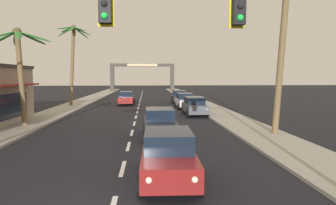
# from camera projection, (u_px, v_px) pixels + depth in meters

# --- Properties ---
(sidewalk_right) EXTENTS (3.20, 110.00, 0.14)m
(sidewalk_right) POSITION_uv_depth(u_px,v_px,m) (220.00, 114.00, 27.89)
(sidewalk_right) COLOR #9E998E
(sidewalk_right) RESTS_ON ground
(sidewalk_left) EXTENTS (3.20, 110.00, 0.14)m
(sidewalk_left) POSITION_uv_depth(u_px,v_px,m) (49.00, 115.00, 26.77)
(sidewalk_left) COLOR #9E998E
(sidewalk_left) RESTS_ON ground
(lane_markings) EXTENTS (4.28, 86.66, 0.01)m
(lane_markings) POSITION_uv_depth(u_px,v_px,m) (141.00, 116.00, 27.05)
(lane_markings) COLOR silver
(lane_markings) RESTS_ON ground
(traffic_signal_mast) EXTENTS (10.59, 0.41, 6.76)m
(traffic_signal_mast) POSITION_uv_depth(u_px,v_px,m) (242.00, 29.00, 7.83)
(traffic_signal_mast) COLOR #2D2D33
(traffic_signal_mast) RESTS_ON ground
(sedan_lead_at_stop_bar) EXTENTS (2.04, 4.49, 1.68)m
(sedan_lead_at_stop_bar) POSITION_uv_depth(u_px,v_px,m) (168.00, 155.00, 10.22)
(sedan_lead_at_stop_bar) COLOR maroon
(sedan_lead_at_stop_bar) RESTS_ON ground
(sedan_third_in_queue) EXTENTS (1.95, 4.45, 1.68)m
(sedan_third_in_queue) POSITION_uv_depth(u_px,v_px,m) (160.00, 123.00, 17.33)
(sedan_third_in_queue) COLOR black
(sedan_third_in_queue) RESTS_ON ground
(sedan_oncoming_far) EXTENTS (1.97, 4.46, 1.68)m
(sedan_oncoming_far) POSITION_uv_depth(u_px,v_px,m) (126.00, 98.00, 37.05)
(sedan_oncoming_far) COLOR maroon
(sedan_oncoming_far) RESTS_ON ground
(sedan_parked_nearest_kerb) EXTENTS (2.02, 4.48, 1.68)m
(sedan_parked_nearest_kerb) POSITION_uv_depth(u_px,v_px,m) (195.00, 106.00, 27.11)
(sedan_parked_nearest_kerb) COLOR #4C515B
(sedan_parked_nearest_kerb) RESTS_ON ground
(sedan_parked_mid_kerb) EXTENTS (2.05, 4.49, 1.68)m
(sedan_parked_mid_kerb) POSITION_uv_depth(u_px,v_px,m) (185.00, 101.00, 33.10)
(sedan_parked_mid_kerb) COLOR silver
(sedan_parked_mid_kerb) RESTS_ON ground
(sedan_parked_far_kerb) EXTENTS (2.02, 4.48, 1.68)m
(sedan_parked_far_kerb) POSITION_uv_depth(u_px,v_px,m) (179.00, 97.00, 39.62)
(sedan_parked_far_kerb) COLOR black
(sedan_parked_far_kerb) RESTS_ON ground
(palm_left_second) EXTENTS (4.80, 4.62, 6.85)m
(palm_left_second) POSITION_uv_depth(u_px,v_px,m) (19.00, 56.00, 20.41)
(palm_left_second) COLOR brown
(palm_left_second) RESTS_ON ground
(palm_left_third) EXTENTS (3.78, 3.97, 9.48)m
(palm_left_third) POSITION_uv_depth(u_px,v_px,m) (73.00, 50.00, 34.70)
(palm_left_third) COLOR brown
(palm_left_third) RESTS_ON ground
(palm_right_second) EXTENTS (3.03, 2.89, 9.90)m
(palm_right_second) POSITION_uv_depth(u_px,v_px,m) (284.00, 20.00, 17.38)
(palm_right_second) COLOR brown
(palm_right_second) RESTS_ON ground
(town_gateway_arch) EXTENTS (14.94, 0.90, 6.53)m
(town_gateway_arch) POSITION_uv_depth(u_px,v_px,m) (142.00, 73.00, 69.91)
(town_gateway_arch) COLOR #423D38
(town_gateway_arch) RESTS_ON ground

